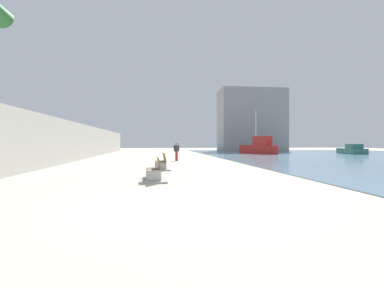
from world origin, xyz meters
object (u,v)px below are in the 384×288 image
boat_mid_bay (352,150)px  bench_near (154,175)px  boat_nearest (259,147)px  bench_far (161,166)px  person_walking (176,150)px

boat_mid_bay → bench_near: bearing=-136.7°
boat_mid_bay → boat_nearest: (-12.89, 1.52, 0.39)m
bench_near → boat_nearest: size_ratio=0.32×
bench_near → boat_mid_bay: (27.17, 25.62, 0.32)m
bench_far → person_walking: (1.49, 8.06, 0.69)m
boat_mid_bay → boat_nearest: bearing=173.3°
bench_near → boat_nearest: boat_nearest is taller
bench_near → person_walking: person_walking is taller
person_walking → bench_near: bearing=-98.1°
boat_mid_bay → person_walking: bearing=-153.6°
bench_near → boat_nearest: (14.27, 27.14, 0.71)m
bench_near → person_walking: size_ratio=1.32×
boat_mid_bay → bench_far: bearing=-142.4°
bench_near → boat_mid_bay: 37.34m
boat_nearest → bench_far: bearing=-122.1°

